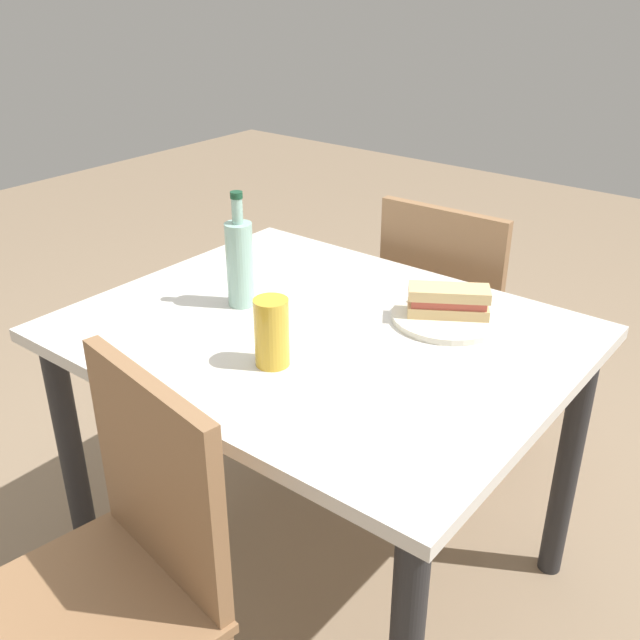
% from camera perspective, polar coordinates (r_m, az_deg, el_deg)
% --- Properties ---
extents(ground_plane, '(8.00, 8.00, 0.00)m').
position_cam_1_polar(ground_plane, '(2.09, 0.00, -18.73)').
color(ground_plane, '#8C755B').
extents(dining_table, '(1.10, 0.88, 0.73)m').
position_cam_1_polar(dining_table, '(1.70, 0.00, -3.87)').
color(dining_table, silver).
rests_on(dining_table, ground).
extents(chair_far, '(0.41, 0.41, 0.88)m').
position_cam_1_polar(chair_far, '(2.23, 10.27, 0.14)').
color(chair_far, '#936B47').
rests_on(chair_far, ground).
extents(chair_near, '(0.46, 0.46, 0.88)m').
position_cam_1_polar(chair_near, '(1.40, -15.72, -19.03)').
color(chair_near, '#936B47').
rests_on(chair_near, ground).
extents(plate_near, '(0.26, 0.26, 0.01)m').
position_cam_1_polar(plate_near, '(1.71, 9.94, 0.21)').
color(plate_near, silver).
rests_on(plate_near, dining_table).
extents(baguette_sandwich_near, '(0.19, 0.16, 0.07)m').
position_cam_1_polar(baguette_sandwich_near, '(1.69, 10.05, 1.47)').
color(baguette_sandwich_near, '#DBB77A').
rests_on(baguette_sandwich_near, plate_near).
extents(knife_near, '(0.16, 0.10, 0.01)m').
position_cam_1_polar(knife_near, '(1.75, 9.50, 1.38)').
color(knife_near, silver).
rests_on(knife_near, plate_near).
extents(water_bottle, '(0.07, 0.07, 0.28)m').
position_cam_1_polar(water_bottle, '(1.73, -6.31, 4.58)').
color(water_bottle, '#99C6B7').
rests_on(water_bottle, dining_table).
extents(beer_glass, '(0.07, 0.07, 0.15)m').
position_cam_1_polar(beer_glass, '(1.47, -3.81, -0.98)').
color(beer_glass, gold).
rests_on(beer_glass, dining_table).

